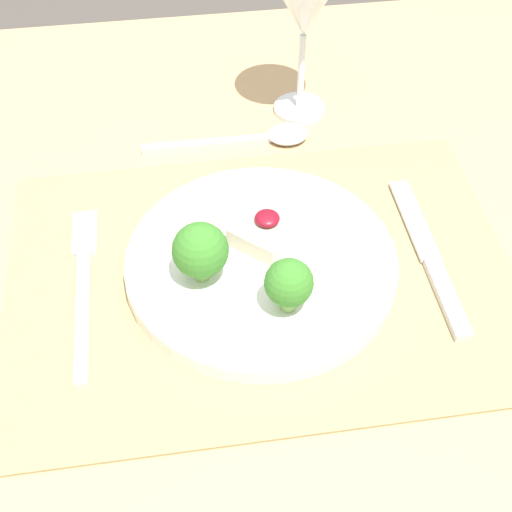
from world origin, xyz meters
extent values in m
cube|color=tan|center=(0.00, 0.00, 0.76)|extent=(1.58, 1.00, 0.03)
cube|color=#9E895B|center=(0.00, 0.00, 0.78)|extent=(0.48, 0.35, 0.00)
cylinder|color=white|center=(0.00, 0.01, 0.79)|extent=(0.26, 0.26, 0.02)
torus|color=white|center=(0.00, 0.01, 0.80)|extent=(0.26, 0.26, 0.01)
cube|color=beige|center=(0.01, 0.03, 0.81)|extent=(0.08, 0.08, 0.02)
ellipsoid|color=maroon|center=(0.01, 0.03, 0.82)|extent=(0.02, 0.02, 0.01)
cylinder|color=#84B256|center=(-0.06, -0.01, 0.80)|extent=(0.01, 0.01, 0.02)
sphere|color=#387A28|center=(-0.06, -0.01, 0.83)|extent=(0.05, 0.05, 0.05)
cylinder|color=#84B256|center=(0.01, -0.06, 0.80)|extent=(0.01, 0.01, 0.02)
sphere|color=#387A28|center=(0.01, -0.06, 0.83)|extent=(0.04, 0.04, 0.04)
cube|color=silver|center=(-0.17, -0.03, 0.78)|extent=(0.01, 0.15, 0.01)
cube|color=silver|center=(-0.17, 0.07, 0.78)|extent=(0.02, 0.06, 0.01)
cube|color=silver|center=(0.16, -0.06, 0.78)|extent=(0.02, 0.09, 0.01)
cube|color=silver|center=(0.16, 0.05, 0.78)|extent=(0.02, 0.11, 0.00)
cube|color=silver|center=(-0.03, 0.20, 0.78)|extent=(0.15, 0.01, 0.01)
ellipsoid|color=silver|center=(0.06, 0.20, 0.78)|extent=(0.05, 0.04, 0.01)
cylinder|color=white|center=(0.08, 0.26, 0.78)|extent=(0.06, 0.06, 0.01)
cylinder|color=white|center=(0.08, 0.26, 0.83)|extent=(0.01, 0.01, 0.09)
cone|color=white|center=(0.08, 0.26, 0.92)|extent=(0.09, 0.09, 0.08)
camera|label=1|loc=(-0.07, -0.44, 1.29)|focal=50.00mm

